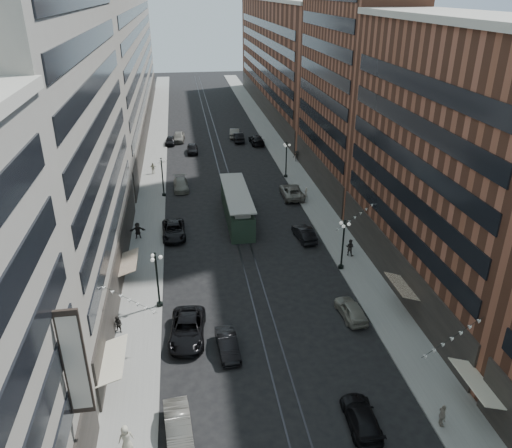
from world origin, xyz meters
TOP-DOWN VIEW (x-y plane):
  - ground at (0.00, 60.00)m, footprint 220.00×220.00m
  - sidewalk_west at (-11.00, 70.00)m, footprint 4.00×180.00m
  - sidewalk_east at (11.00, 70.00)m, footprint 4.00×180.00m
  - rail_west at (-0.70, 70.00)m, footprint 0.12×180.00m
  - rail_east at (0.70, 70.00)m, footprint 0.12×180.00m
  - building_west_mid at (-17.00, 33.00)m, footprint 8.00×36.00m
  - building_west_far at (-17.00, 96.00)m, footprint 8.00×90.00m
  - building_east_mid at (17.00, 28.00)m, footprint 8.00×30.00m
  - building_east_tower at (17.00, 56.00)m, footprint 8.00×26.00m
  - building_east_far at (17.00, 105.00)m, footprint 8.00×72.00m
  - lamppost_sw_far at (-9.20, 28.00)m, footprint 1.03×1.14m
  - lamppost_sw_mid at (-9.20, 55.00)m, footprint 1.03×1.14m
  - lamppost_se_far at (9.20, 32.00)m, footprint 1.03×1.14m
  - lamppost_se_mid at (9.20, 60.00)m, footprint 1.03×1.14m
  - streetcar at (0.00, 45.89)m, footprint 3.02×13.64m
  - car_1 at (-7.67, 13.04)m, footprint 2.06×4.87m
  - car_2 at (-6.80, 23.12)m, footprint 3.38×6.37m
  - car_4 at (7.54, 23.90)m, footprint 2.12×4.56m
  - car_5 at (-3.69, 20.83)m, footprint 1.83×4.45m
  - car_6 at (4.33, 12.13)m, footprint 2.14×4.87m
  - pedestrian_1 at (-10.86, 12.34)m, footprint 1.05×0.76m
  - pedestrian_2 at (-12.50, 24.52)m, footprint 0.87×0.69m
  - pedestrian_4 at (9.50, 11.17)m, footprint 0.64×1.08m
  - car_7 at (-7.87, 42.29)m, footprint 2.80×5.76m
  - car_8 at (-6.80, 57.44)m, footprint 2.26×5.18m
  - car_9 at (-8.40, 80.96)m, footprint 2.08×4.46m
  - car_10 at (7.05, 39.25)m, footprint 2.10×4.86m
  - car_11 at (8.40, 52.18)m, footprint 2.82×5.99m
  - car_12 at (7.52, 78.90)m, footprint 2.49×5.75m
  - car_13 at (-4.50, 74.94)m, footprint 1.96×4.66m
  - car_14 at (4.03, 84.20)m, footprint 2.47×5.41m
  - pedestrian_5 at (-11.96, 42.21)m, footprint 1.81×0.57m
  - pedestrian_6 at (-10.96, 64.57)m, footprint 1.04×0.48m
  - pedestrian_7 at (10.93, 34.57)m, footprint 1.04×0.96m
  - pedestrian_8 at (10.12, 50.99)m, footprint 0.70×0.63m
  - pedestrian_9 at (12.50, 67.19)m, footprint 1.25×0.75m
  - car_extra_0 at (-6.80, 82.81)m, footprint 2.50×5.31m
  - car_extra_1 at (4.34, 81.07)m, footprint 1.90×5.21m

SIDE VIEW (x-z plane):
  - ground at x=0.00m, z-range 0.00..0.00m
  - rail_west at x=-0.70m, z-range 0.00..0.02m
  - rail_east at x=0.70m, z-range 0.00..0.02m
  - sidewalk_west at x=-11.00m, z-range 0.00..0.15m
  - sidewalk_east at x=11.00m, z-range 0.00..0.15m
  - car_6 at x=4.33m, z-range 0.00..1.39m
  - car_5 at x=-3.69m, z-range 0.00..1.43m
  - car_9 at x=-8.40m, z-range 0.00..1.48m
  - car_8 at x=-6.80m, z-range 0.00..1.48m
  - car_4 at x=7.54m, z-range 0.00..1.51m
  - car_10 at x=7.05m, z-range 0.00..1.56m
  - car_1 at x=-7.67m, z-range 0.00..1.56m
  - car_13 at x=-4.50m, z-range 0.00..1.58m
  - car_7 at x=-7.87m, z-range 0.00..1.58m
  - car_12 at x=7.52m, z-range 0.00..1.65m
  - car_11 at x=8.40m, z-range 0.00..1.65m
  - car_extra_1 at x=4.34m, z-range 0.00..1.71m
  - car_2 at x=-6.80m, z-range 0.00..1.71m
  - car_14 at x=4.03m, z-range 0.00..1.72m
  - car_extra_0 at x=-6.80m, z-range 0.00..1.76m
  - pedestrian_2 at x=-12.50m, z-range 0.15..1.72m
  - pedestrian_8 at x=10.12m, z-range 0.15..1.75m
  - pedestrian_4 at x=9.50m, z-range 0.15..1.88m
  - pedestrian_6 at x=-10.96m, z-range 0.15..1.92m
  - pedestrian_9 at x=12.50m, z-range 0.15..1.96m
  - pedestrian_7 at x=10.93m, z-range 0.15..2.05m
  - pedestrian_1 at x=-10.86m, z-range 0.15..2.07m
  - pedestrian_5 at x=-11.96m, z-range 0.15..2.09m
  - streetcar at x=0.00m, z-range -0.15..3.63m
  - lamppost_sw_far at x=-9.20m, z-range 0.34..5.86m
  - lamppost_sw_mid at x=-9.20m, z-range 0.34..5.86m
  - lamppost_se_far at x=9.20m, z-range 0.34..5.86m
  - lamppost_se_mid at x=9.20m, z-range 0.34..5.86m
  - building_east_mid at x=17.00m, z-range 0.00..24.00m
  - building_east_far at x=17.00m, z-range 0.00..24.00m
  - building_west_far at x=-17.00m, z-range 0.00..26.00m
  - building_west_mid at x=-17.00m, z-range 0.00..28.00m
  - building_east_tower at x=17.00m, z-range 0.00..42.00m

